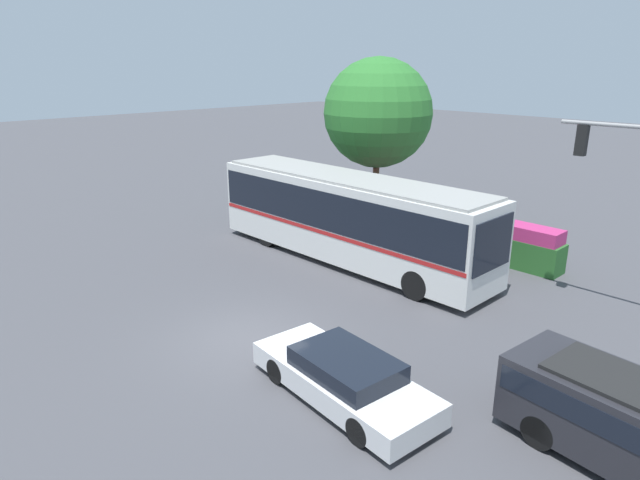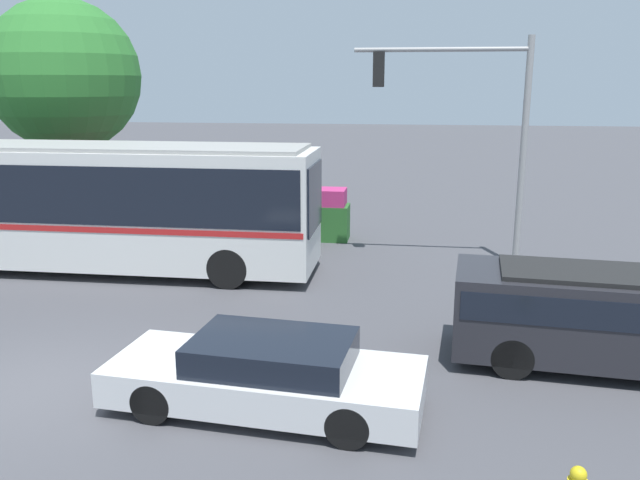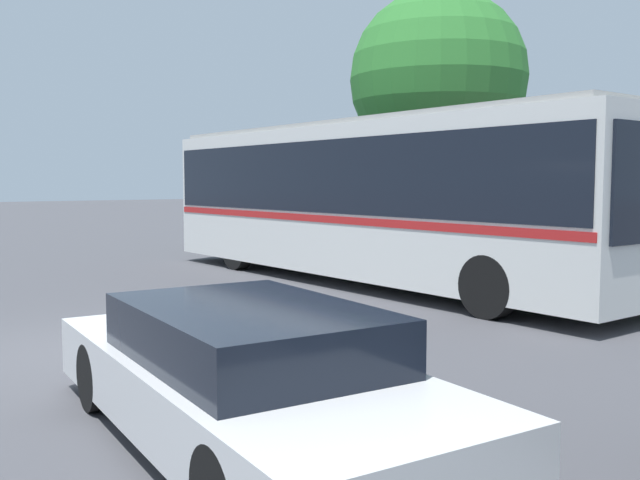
{
  "view_description": "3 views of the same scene",
  "coord_description": "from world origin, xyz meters",
  "px_view_note": "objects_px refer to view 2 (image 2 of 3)",
  "views": [
    {
      "loc": [
        11.41,
        -8.18,
        7.4
      ],
      "look_at": [
        -1.41,
        4.18,
        1.65
      ],
      "focal_mm": 30.92,
      "sensor_mm": 36.0,
      "label": 1
    },
    {
      "loc": [
        5.94,
        -9.06,
        4.89
      ],
      "look_at": [
        3.98,
        5.02,
        1.42
      ],
      "focal_mm": 36.31,
      "sensor_mm": 36.0,
      "label": 2
    },
    {
      "loc": [
        8.68,
        -3.04,
        2.13
      ],
      "look_at": [
        -1.62,
        4.76,
        1.05
      ],
      "focal_mm": 39.55,
      "sensor_mm": 36.0,
      "label": 3
    }
  ],
  "objects_px": {
    "city_bus": "(86,199)",
    "street_tree_left": "(64,76)",
    "suv_left_lane": "(603,312)",
    "sedan_foreground": "(267,374)",
    "traffic_light_pole": "(479,118)"
  },
  "relations": [
    {
      "from": "city_bus",
      "to": "street_tree_left",
      "type": "bearing_deg",
      "value": 121.27
    },
    {
      "from": "street_tree_left",
      "to": "city_bus",
      "type": "bearing_deg",
      "value": -58.81
    },
    {
      "from": "suv_left_lane",
      "to": "street_tree_left",
      "type": "distance_m",
      "value": 18.78
    },
    {
      "from": "city_bus",
      "to": "suv_left_lane",
      "type": "xyz_separation_m",
      "value": [
        11.84,
        -4.59,
        -0.88
      ]
    },
    {
      "from": "suv_left_lane",
      "to": "street_tree_left",
      "type": "relative_size",
      "value": 0.67
    },
    {
      "from": "city_bus",
      "to": "suv_left_lane",
      "type": "distance_m",
      "value": 12.73
    },
    {
      "from": "city_bus",
      "to": "sedan_foreground",
      "type": "height_order",
      "value": "city_bus"
    },
    {
      "from": "suv_left_lane",
      "to": "traffic_light_pole",
      "type": "height_order",
      "value": "traffic_light_pole"
    },
    {
      "from": "suv_left_lane",
      "to": "traffic_light_pole",
      "type": "distance_m",
      "value": 7.36
    },
    {
      "from": "city_bus",
      "to": "street_tree_left",
      "type": "xyz_separation_m",
      "value": [
        -3.39,
        5.6,
        3.21
      ]
    },
    {
      "from": "traffic_light_pole",
      "to": "suv_left_lane",
      "type": "bearing_deg",
      "value": 104.05
    },
    {
      "from": "city_bus",
      "to": "street_tree_left",
      "type": "relative_size",
      "value": 1.59
    },
    {
      "from": "suv_left_lane",
      "to": "sedan_foreground",
      "type": "bearing_deg",
      "value": 28.16
    },
    {
      "from": "traffic_light_pole",
      "to": "street_tree_left",
      "type": "distance_m",
      "value": 14.13
    },
    {
      "from": "sedan_foreground",
      "to": "street_tree_left",
      "type": "bearing_deg",
      "value": -46.67
    }
  ]
}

